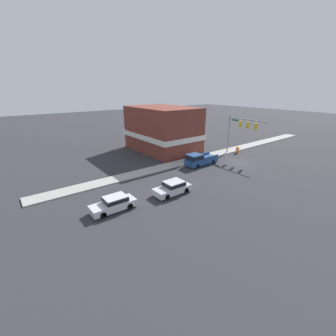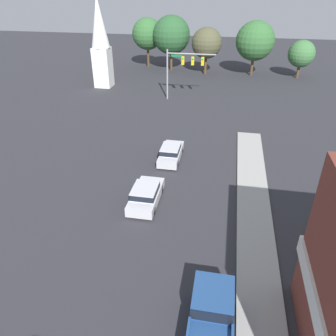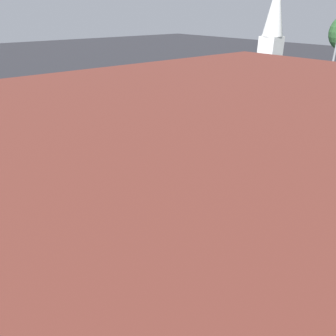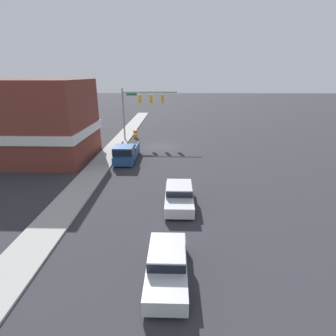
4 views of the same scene
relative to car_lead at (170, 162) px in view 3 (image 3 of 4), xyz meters
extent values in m
cylinder|color=gray|center=(-3.04, 24.58, 2.56)|extent=(0.22, 0.22, 6.65)
cylinder|color=black|center=(-0.85, 1.49, -0.44)|extent=(0.22, 0.66, 0.66)
cylinder|color=black|center=(0.85, 1.49, -0.44)|extent=(0.22, 0.66, 0.66)
cylinder|color=black|center=(-0.85, -1.29, -0.44)|extent=(0.22, 0.66, 0.66)
cylinder|color=black|center=(0.85, -1.29, -0.44)|extent=(0.22, 0.66, 0.66)
cube|color=silver|center=(0.00, 0.10, -0.24)|extent=(1.91, 4.48, 0.70)
cube|color=silver|center=(0.00, -0.17, 0.41)|extent=(1.76, 2.15, 0.59)
cube|color=black|center=(0.00, -0.17, 0.41)|extent=(1.78, 2.23, 0.41)
cylinder|color=black|center=(-0.15, 8.52, -0.44)|extent=(0.22, 0.66, 0.66)
cylinder|color=black|center=(1.39, 8.52, -0.44)|extent=(0.22, 0.66, 0.66)
cylinder|color=black|center=(-0.15, 5.71, -0.44)|extent=(0.22, 0.66, 0.66)
cylinder|color=black|center=(1.39, 5.71, -0.44)|extent=(0.22, 0.66, 0.66)
cube|color=silver|center=(0.62, 7.11, -0.24)|extent=(1.76, 4.53, 0.70)
cube|color=silver|center=(0.62, 6.84, 0.40)|extent=(1.62, 2.17, 0.57)
cube|color=black|center=(0.62, 6.84, 0.40)|extent=(1.64, 2.26, 0.40)
cylinder|color=black|center=(4.58, -8.49, -0.44)|extent=(0.22, 0.66, 0.66)
cylinder|color=black|center=(6.38, -8.49, -0.44)|extent=(0.22, 0.66, 0.66)
cube|color=navy|center=(5.48, -10.24, -0.16)|extent=(2.02, 5.66, 0.85)
cube|color=navy|center=(5.48, -8.69, 0.71)|extent=(1.92, 2.15, 0.89)
cube|color=black|center=(5.48, -8.69, 0.71)|extent=(1.94, 2.24, 0.62)
cube|color=white|center=(-13.84, 28.88, 2.13)|extent=(2.44, 2.44, 5.79)
cone|color=white|center=(-13.84, 28.88, 8.56)|extent=(2.68, 2.68, 7.08)
camera|label=1|loc=(-18.41, 14.82, 10.83)|focal=24.00mm
camera|label=2|loc=(5.29, -19.26, 13.71)|focal=35.00mm
camera|label=3|loc=(13.78, -11.29, 8.21)|focal=35.00mm
camera|label=4|loc=(0.30, 16.67, 7.98)|focal=28.00mm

